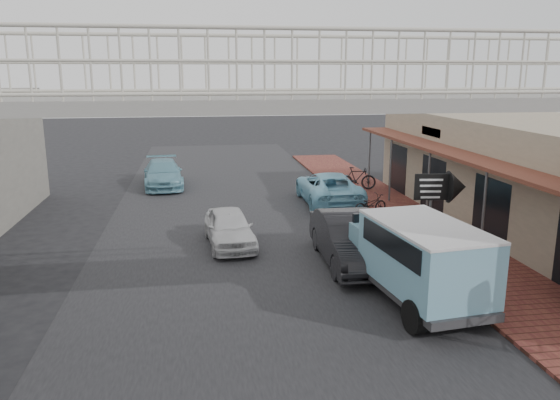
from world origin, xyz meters
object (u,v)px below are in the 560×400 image
object	(u,v)px
angkot_van	(420,252)
white_hatchback	(229,228)
angkot_curb	(329,188)
motorcycle_far	(357,178)
angkot_far	(163,174)
motorcycle_near	(370,204)
dark_sedan	(350,239)
arrow_sign	(454,188)

from	to	relation	value
angkot_van	white_hatchback	bearing A→B (deg)	121.53
angkot_curb	motorcycle_far	size ratio (longest dim) A/B	2.74
angkot_far	motorcycle_far	distance (m)	9.78
motorcycle_near	angkot_curb	bearing A→B (deg)	4.16
dark_sedan	angkot_curb	xyz separation A→B (m)	(1.26, 7.81, -0.07)
white_hatchback	motorcycle_far	bearing A→B (deg)	44.06
motorcycle_near	arrow_sign	world-z (taller)	arrow_sign
arrow_sign	motorcycle_far	bearing A→B (deg)	97.12
angkot_curb	angkot_far	xyz separation A→B (m)	(-7.45, 4.83, -0.03)
angkot_far	angkot_van	world-z (taller)	angkot_van
angkot_far	motorcycle_near	size ratio (longest dim) A/B	2.98
angkot_far	motorcycle_far	world-z (taller)	angkot_far
white_hatchback	angkot_van	distance (m)	7.05
motorcycle_far	arrow_sign	distance (m)	10.34
angkot_van	angkot_far	bearing A→B (deg)	107.26
angkot_far	angkot_curb	bearing A→B (deg)	-37.70
white_hatchback	dark_sedan	bearing A→B (deg)	-38.79
motorcycle_near	motorcycle_far	distance (m)	4.83
angkot_curb	motorcycle_far	xyz separation A→B (m)	(1.97, 2.20, -0.05)
motorcycle_near	arrow_sign	size ratio (longest dim) A/B	0.57
arrow_sign	angkot_far	bearing A→B (deg)	133.62
motorcycle_far	arrow_sign	size ratio (longest dim) A/B	0.68
angkot_curb	dark_sedan	bearing A→B (deg)	81.73
white_hatchback	motorcycle_far	size ratio (longest dim) A/B	1.98
angkot_curb	angkot_van	bearing A→B (deg)	88.84
angkot_far	angkot_van	distance (m)	17.30
dark_sedan	arrow_sign	xyz separation A→B (m)	(3.13, -0.20, 1.53)
angkot_curb	arrow_sign	world-z (taller)	arrow_sign
dark_sedan	motorcycle_near	bearing A→B (deg)	66.93
white_hatchback	arrow_sign	bearing A→B (deg)	-25.87
white_hatchback	dark_sedan	world-z (taller)	dark_sedan
white_hatchback	angkot_far	xyz separation A→B (m)	(-2.71, 10.28, 0.05)
white_hatchback	motorcycle_near	world-z (taller)	white_hatchback
angkot_far	motorcycle_far	bearing A→B (deg)	-20.35
white_hatchback	angkot_curb	distance (m)	7.23
dark_sedan	arrow_sign	world-z (taller)	arrow_sign
dark_sedan	motorcycle_near	xyz separation A→B (m)	(2.36, 5.26, -0.26)
angkot_far	angkot_van	xyz separation A→B (m)	(7.06, -15.77, 0.69)
angkot_curb	angkot_van	world-z (taller)	angkot_van
angkot_far	dark_sedan	bearing A→B (deg)	-68.65
angkot_curb	motorcycle_near	xyz separation A→B (m)	(1.10, -2.54, -0.19)
motorcycle_far	angkot_curb	bearing A→B (deg)	149.06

